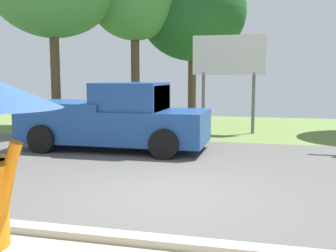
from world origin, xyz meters
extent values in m
cube|color=#565451|center=(0.00, 2.00, -0.05)|extent=(40.00, 8.00, 0.10)
cube|color=olive|center=(0.00, 10.00, -0.05)|extent=(40.00, 8.00, 0.10)
cube|color=#B2AD9E|center=(0.00, -2.00, 0.05)|extent=(40.00, 0.24, 0.10)
cylinder|color=orange|center=(-0.14, -4.12, 1.40)|extent=(0.24, 0.09, 0.45)
cube|color=#1E478C|center=(-2.52, 4.06, 0.68)|extent=(5.20, 2.00, 0.90)
cube|color=#1E478C|center=(-2.02, 4.06, 1.43)|extent=(1.80, 1.84, 0.90)
cube|color=#2D3842|center=(-1.17, 4.06, 1.43)|extent=(0.10, 1.70, 0.77)
cube|color=#1E478C|center=(-3.82, 4.06, 1.23)|extent=(2.40, 2.00, 0.20)
cylinder|color=black|center=(-0.82, 5.06, 0.38)|extent=(0.76, 0.28, 0.76)
cylinder|color=black|center=(-0.82, 3.06, 0.38)|extent=(0.76, 0.28, 0.76)
cylinder|color=black|center=(-4.22, 5.06, 0.38)|extent=(0.76, 0.28, 0.76)
cylinder|color=black|center=(-4.22, 3.06, 0.38)|extent=(0.76, 0.28, 0.76)
cylinder|color=slate|center=(-0.63, 8.15, 1.10)|extent=(0.12, 0.12, 2.20)
cylinder|color=slate|center=(1.17, 8.15, 1.10)|extent=(0.12, 0.12, 2.20)
cube|color=silver|center=(0.27, 8.15, 2.80)|extent=(2.60, 0.10, 1.40)
cylinder|color=brown|center=(-6.34, 7.70, 2.09)|extent=(0.36, 0.36, 4.19)
cylinder|color=brown|center=(-1.66, 11.42, 1.68)|extent=(0.36, 0.36, 3.35)
ellipsoid|color=#1E5623|center=(-1.66, 11.42, 4.85)|extent=(4.71, 4.71, 4.28)
cylinder|color=brown|center=(-3.78, 9.77, 2.02)|extent=(0.36, 0.36, 4.03)
camera|label=1|loc=(1.66, -6.63, 2.09)|focal=43.43mm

